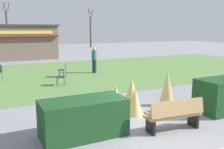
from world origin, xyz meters
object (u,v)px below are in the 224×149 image
(trash_bin, at_px, (218,98))
(person_strolling, at_px, (94,60))
(park_bench, at_px, (174,115))
(tree_right_bg, at_px, (7,29))
(tree_left_bg, at_px, (91,31))
(cafe_chair_center, at_px, (62,75))
(cafe_chair_east, at_px, (64,68))

(trash_bin, xyz_separation_m, person_strolling, (-0.87, 9.28, 0.40))
(park_bench, relative_size, tree_right_bg, 0.28)
(person_strolling, distance_m, tree_left_bg, 23.09)
(trash_bin, distance_m, tree_right_bg, 30.74)
(person_strolling, xyz_separation_m, tree_right_bg, (-3.47, 21.07, 1.90))
(person_strolling, relative_size, tree_right_bg, 0.27)
(park_bench, relative_size, tree_left_bg, 0.30)
(tree_left_bg, relative_size, tree_right_bg, 0.93)
(cafe_chair_center, distance_m, tree_left_bg, 26.82)
(tree_left_bg, bearing_deg, cafe_chair_east, -116.01)
(cafe_chair_east, bearing_deg, tree_right_bg, 93.27)
(person_strolling, height_order, tree_left_bg, tree_left_bg)
(cafe_chair_center, relative_size, person_strolling, 0.53)
(cafe_chair_east, height_order, cafe_chair_center, same)
(tree_left_bg, xyz_separation_m, tree_right_bg, (-11.96, -0.34, 0.21))
(tree_left_bg, bearing_deg, person_strolling, -111.61)
(cafe_chair_east, height_order, person_strolling, person_strolling)
(tree_right_bg, bearing_deg, tree_left_bg, 1.63)
(park_bench, height_order, cafe_chair_center, park_bench)
(park_bench, bearing_deg, cafe_chair_east, 93.00)
(trash_bin, relative_size, cafe_chair_east, 1.03)
(trash_bin, relative_size, cafe_chair_center, 1.03)
(trash_bin, xyz_separation_m, cafe_chair_east, (-3.11, 8.72, 0.07))
(trash_bin, distance_m, cafe_chair_center, 7.55)
(park_bench, height_order, person_strolling, person_strolling)
(park_bench, xyz_separation_m, tree_right_bg, (-1.73, 31.05, 2.28))
(tree_right_bg, bearing_deg, cafe_chair_east, -86.73)
(park_bench, bearing_deg, tree_right_bg, 93.19)
(cafe_chair_east, bearing_deg, trash_bin, -70.39)
(trash_bin, height_order, cafe_chair_center, trash_bin)
(cafe_chair_east, relative_size, tree_left_bg, 0.15)
(park_bench, height_order, tree_right_bg, tree_right_bg)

